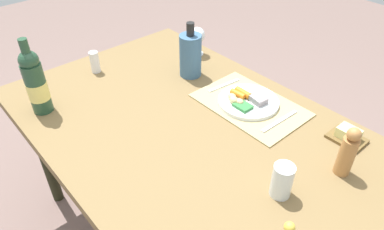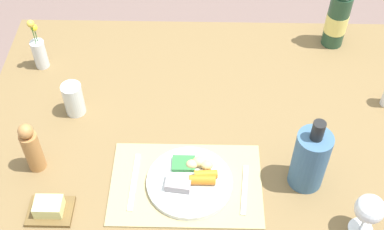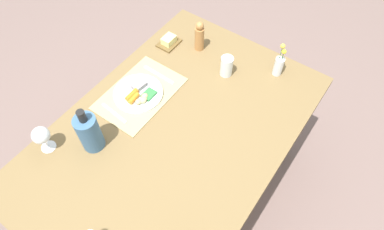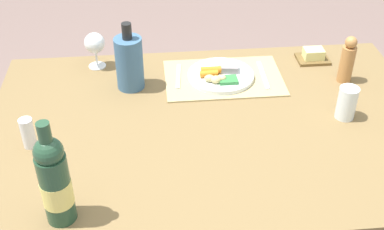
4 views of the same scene
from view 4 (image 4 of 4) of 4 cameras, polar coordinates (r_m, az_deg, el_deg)
dining_table at (r=1.77m, az=2.28°, el=-2.45°), size 1.55×1.03×0.73m
placemat at (r=1.97m, az=3.58°, el=4.24°), size 0.46×0.30×0.01m
dinner_plate at (r=1.96m, az=3.25°, el=4.56°), size 0.26×0.26×0.04m
fork at (r=2.00m, az=8.07°, el=4.54°), size 0.02×0.21×0.00m
knife at (r=1.97m, az=-1.55°, el=4.43°), size 0.03×0.18×0.00m
water_tumbler at (r=1.81m, az=17.12°, el=1.13°), size 0.07×0.07×0.12m
butter_dish at (r=2.14m, az=13.58°, el=6.52°), size 0.13×0.10×0.05m
wine_glass at (r=2.04m, az=-10.99°, el=7.93°), size 0.08×0.08×0.15m
salt_shaker at (r=1.68m, az=-18.13°, el=-1.96°), size 0.04×0.04×0.11m
pepper_mill at (r=2.00m, az=17.22°, el=5.94°), size 0.05×0.05×0.19m
cooler_bottle at (r=1.88m, az=-7.13°, el=5.97°), size 0.10×0.10×0.26m
wine_bottle at (r=1.36m, az=-15.31°, el=-7.24°), size 0.08×0.08×0.32m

